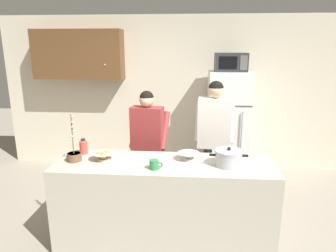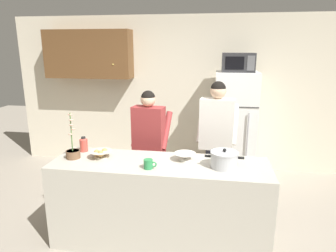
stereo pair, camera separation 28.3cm
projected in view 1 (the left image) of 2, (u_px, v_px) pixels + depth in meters
name	position (u px, v px, depth m)	size (l,w,h in m)	color
ground_plane	(164.00, 240.00, 3.36)	(14.00, 14.00, 0.00)	#9E9384
back_wall_unit	(159.00, 87.00, 5.21)	(6.00, 0.48, 2.60)	beige
kitchen_island	(164.00, 203.00, 3.25)	(2.27, 0.68, 0.92)	#BCB7A8
refrigerator	(227.00, 125.00, 4.87)	(0.64, 0.68, 1.72)	white
microwave	(231.00, 62.00, 4.59)	(0.48, 0.37, 0.28)	#2D2D30
person_near_pot	(148.00, 138.00, 3.84)	(0.52, 0.46, 1.57)	black
person_by_sink	(214.00, 130.00, 3.89)	(0.54, 0.46, 1.68)	#33384C
cooking_pot	(229.00, 158.00, 3.03)	(0.39, 0.27, 0.20)	silver
coffee_mug	(154.00, 165.00, 2.95)	(0.13, 0.09, 0.10)	#2D8C4C
bread_bowl	(103.00, 155.00, 3.19)	(0.25, 0.25, 0.10)	beige
empty_bowl	(188.00, 156.00, 3.20)	(0.23, 0.23, 0.08)	white
bottle_near_edge	(84.00, 146.00, 3.38)	(0.09, 0.09, 0.17)	#D84C3F
potted_orchid	(74.00, 154.00, 3.16)	(0.15, 0.15, 0.50)	brown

